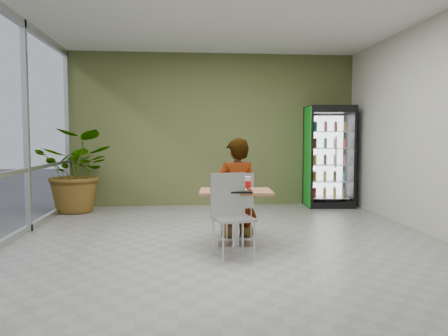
% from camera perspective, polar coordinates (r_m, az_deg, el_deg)
% --- Properties ---
extents(ground, '(7.00, 7.00, 0.00)m').
position_cam_1_polar(ground, '(5.93, 0.87, -10.05)').
color(ground, gray).
rests_on(ground, ground).
extents(room_envelope, '(6.00, 7.00, 3.20)m').
position_cam_1_polar(room_envelope, '(5.75, 0.89, 5.61)').
color(room_envelope, beige).
rests_on(room_envelope, ground).
extents(dining_table, '(0.99, 0.73, 0.75)m').
position_cam_1_polar(dining_table, '(5.76, 1.53, -5.03)').
color(dining_table, '#A36546').
rests_on(dining_table, ground).
extents(chair_far, '(0.47, 0.48, 0.94)m').
position_cam_1_polar(chair_far, '(6.31, 1.79, -4.11)').
color(chair_far, '#B5B7BA').
rests_on(chair_far, ground).
extents(chair_near, '(0.54, 0.54, 1.01)m').
position_cam_1_polar(chair_near, '(5.29, 0.85, -5.23)').
color(chair_near, '#B5B7BA').
rests_on(chair_near, ground).
extents(seated_woman, '(0.69, 0.50, 1.73)m').
position_cam_1_polar(seated_woman, '(6.35, 1.61, -3.90)').
color(seated_woman, black).
rests_on(seated_woman, ground).
extents(pizza_plate, '(0.31, 0.24, 0.03)m').
position_cam_1_polar(pizza_plate, '(5.77, 0.24, -2.69)').
color(pizza_plate, silver).
rests_on(pizza_plate, dining_table).
extents(soda_cup, '(0.10, 0.10, 0.18)m').
position_cam_1_polar(soda_cup, '(5.70, 3.06, -2.07)').
color(soda_cup, silver).
rests_on(soda_cup, dining_table).
extents(napkin_stack, '(0.17, 0.17, 0.02)m').
position_cam_1_polar(napkin_stack, '(5.54, -0.59, -3.05)').
color(napkin_stack, silver).
rests_on(napkin_stack, dining_table).
extents(cafeteria_tray, '(0.42, 0.32, 0.02)m').
position_cam_1_polar(cafeteria_tray, '(5.51, 1.59, -3.06)').
color(cafeteria_tray, black).
rests_on(cafeteria_tray, dining_table).
extents(beverage_fridge, '(1.01, 0.81, 2.09)m').
position_cam_1_polar(beverage_fridge, '(9.35, 13.59, 1.47)').
color(beverage_fridge, black).
rests_on(beverage_fridge, ground).
extents(potted_plant, '(1.61, 1.44, 1.59)m').
position_cam_1_polar(potted_plant, '(8.86, -18.52, -0.36)').
color(potted_plant, '#2F692A').
rests_on(potted_plant, ground).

